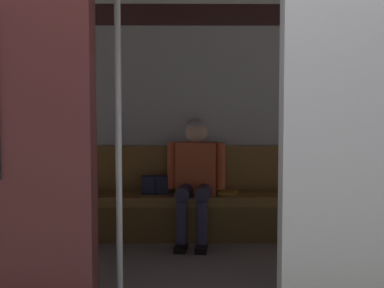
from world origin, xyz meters
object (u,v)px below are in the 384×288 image
object	(u,v)px
handbag	(156,185)
book	(228,192)
grab_pole_door	(119,146)
person_seated	(196,172)
bench_seat	(187,205)
train_car	(180,79)

from	to	relation	value
handbag	book	bearing A→B (deg)	177.90
grab_pole_door	person_seated	bearing A→B (deg)	-104.56
book	person_seated	bearing A→B (deg)	36.36
bench_seat	book	world-z (taller)	book
bench_seat	handbag	xyz separation A→B (m)	(0.31, -0.08, 0.18)
person_seated	book	size ratio (longest dim) A/B	5.26
train_car	person_seated	distance (m)	1.29
handbag	bench_seat	bearing A→B (deg)	166.09
train_car	handbag	xyz separation A→B (m)	(0.25, -1.12, -0.94)
person_seated	grab_pole_door	world-z (taller)	grab_pole_door
train_car	book	size ratio (longest dim) A/B	29.09
train_car	bench_seat	distance (m)	1.54
person_seated	grab_pole_door	size ratio (longest dim) A/B	0.56
train_car	book	bearing A→B (deg)	-112.28
train_car	person_seated	size ratio (longest dim) A/B	5.53
person_seated	book	world-z (taller)	person_seated
book	grab_pole_door	world-z (taller)	grab_pole_door
train_car	bench_seat	world-z (taller)	train_car
book	grab_pole_door	distance (m)	2.13
bench_seat	book	distance (m)	0.42
train_car	bench_seat	bearing A→B (deg)	-92.84
grab_pole_door	handbag	bearing A→B (deg)	-92.38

